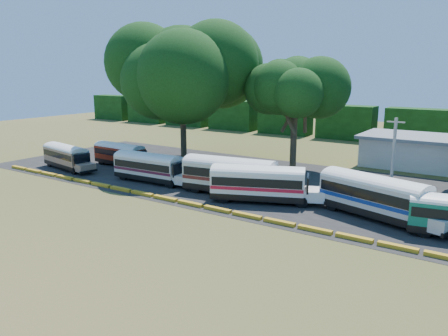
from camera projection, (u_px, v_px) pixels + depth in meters
The scene contains 14 objects.
ground at pixel (171, 205), 39.64m from camera, with size 160.00×160.00×0.00m, color #3D4A18.
asphalt_strip at pixel (248, 180), 48.83m from camera, with size 64.00×24.00×0.02m, color black.
curb at pixel (178, 201), 40.42m from camera, with size 53.70×0.45×0.30m.
terminal_building at pixel (441, 153), 53.76m from camera, with size 19.00×9.00×4.00m.
treeline_backdrop at pixel (346, 122), 77.93m from camera, with size 130.00×4.00×6.00m.
bus_beige at pixel (67, 155), 54.04m from camera, with size 9.44×3.78×3.02m.
bus_red at pixel (121, 153), 55.76m from camera, with size 9.05×2.55×2.95m.
bus_cream_west at pixel (150, 166), 47.68m from camera, with size 9.90×2.91×3.22m.
bus_cream_east at pixel (232, 174), 42.76m from camera, with size 11.51×4.38×3.69m.
bus_white_red at pixel (260, 182), 40.24m from camera, with size 10.65×6.37×3.44m.
bus_white_blue at pixel (376, 194), 35.76m from camera, with size 11.29×5.81×3.61m.
tree_west at pixel (182, 70), 56.76m from camera, with size 15.39×15.39×17.70m.
tree_center at pixel (295, 88), 52.61m from camera, with size 9.89×9.89×13.59m.
utility_pole at pixel (393, 158), 40.65m from camera, with size 1.60×0.30×7.75m.
Camera 1 is at (25.16, -28.84, 11.89)m, focal length 35.00 mm.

